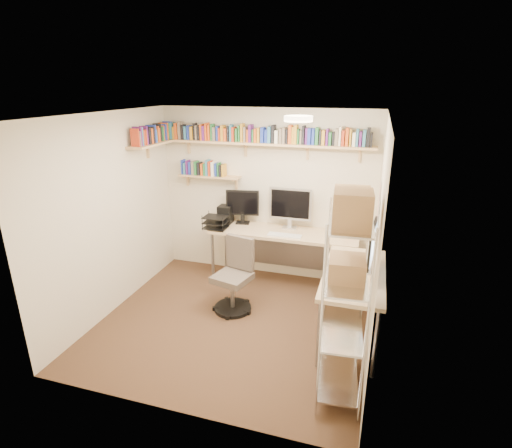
# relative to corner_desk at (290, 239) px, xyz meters

# --- Properties ---
(ground) EXTENTS (3.20, 3.20, 0.00)m
(ground) POSITION_rel_corner_desk_xyz_m (-0.50, -0.94, -0.81)
(ground) COLOR #3F291B
(ground) RESTS_ON ground
(room_shell) EXTENTS (3.24, 3.04, 2.52)m
(room_shell) POSITION_rel_corner_desk_xyz_m (-0.50, -0.94, 0.74)
(room_shell) COLOR beige
(room_shell) RESTS_ON ground
(wall_shelves) EXTENTS (3.12, 1.09, 0.80)m
(wall_shelves) POSITION_rel_corner_desk_xyz_m (-0.92, 0.35, 1.22)
(wall_shelves) COLOR #D9B17A
(wall_shelves) RESTS_ON ground
(corner_desk) EXTENTS (2.52, 2.13, 1.42)m
(corner_desk) POSITION_rel_corner_desk_xyz_m (0.00, 0.00, 0.00)
(corner_desk) COLOR beige
(corner_desk) RESTS_ON ground
(office_chair) EXTENTS (0.52, 0.53, 0.97)m
(office_chair) POSITION_rel_corner_desk_xyz_m (-0.59, -0.61, -0.40)
(office_chair) COLOR black
(office_chair) RESTS_ON ground
(wire_rack) EXTENTS (0.44, 0.81, 2.02)m
(wire_rack) POSITION_rel_corner_desk_xyz_m (0.86, -1.73, 0.69)
(wire_rack) COLOR silver
(wire_rack) RESTS_ON ground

